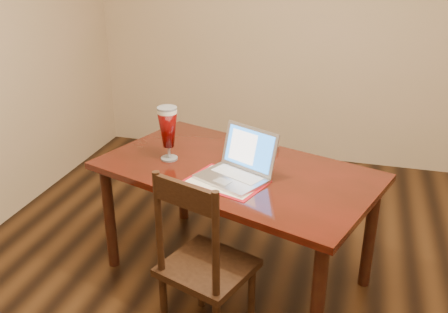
# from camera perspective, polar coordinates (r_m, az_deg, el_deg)

# --- Properties ---
(dining_table) EXTENTS (1.78, 1.35, 1.07)m
(dining_table) POSITION_cam_1_polar(r_m,az_deg,el_deg) (2.93, 1.06, -2.65)
(dining_table) COLOR #450F09
(dining_table) RESTS_ON ground
(dining_chair) EXTENTS (0.53, 0.51, 0.98)m
(dining_chair) POSITION_cam_1_polar(r_m,az_deg,el_deg) (2.56, -2.38, -12.34)
(dining_chair) COLOR #321C0E
(dining_chair) RESTS_ON ground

